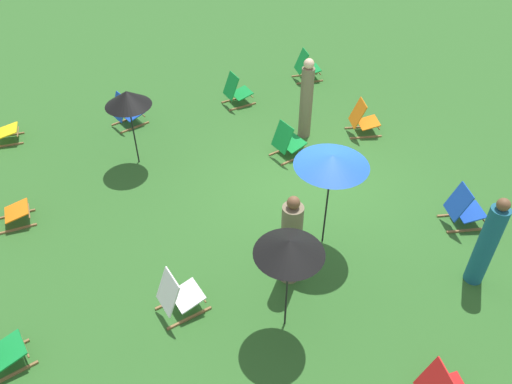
# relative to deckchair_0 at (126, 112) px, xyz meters

# --- Properties ---
(ground_plane) EXTENTS (40.00, 40.00, 0.00)m
(ground_plane) POSITION_rel_deckchair_0_xyz_m (-4.03, -2.88, -0.37)
(ground_plane) COLOR #2D6026
(deckchair_0) EXTENTS (0.68, 0.87, 0.83)m
(deckchair_0) POSITION_rel_deckchair_0_xyz_m (0.00, 0.00, 0.00)
(deckchair_0) COLOR olive
(deckchair_0) RESTS_ON ground
(deckchair_2) EXTENTS (0.65, 0.86, 0.83)m
(deckchair_2) POSITION_rel_deckchair_0_xyz_m (-5.76, -5.09, 0.00)
(deckchair_2) COLOR olive
(deckchair_2) RESTS_ON ground
(deckchair_3) EXTENTS (0.57, 0.82, 0.83)m
(deckchair_3) POSITION_rel_deckchair_0_xyz_m (0.51, -4.99, 0.00)
(deckchair_3) COLOR olive
(deckchair_3) RESTS_ON ground
(deckchair_5) EXTENTS (0.60, 0.83, 0.83)m
(deckchair_5) POSITION_rel_deckchair_0_xyz_m (-5.73, 0.30, 0.00)
(deckchair_5) COLOR olive
(deckchair_5) RESTS_ON ground
(deckchair_7) EXTENTS (0.56, 0.81, 0.83)m
(deckchair_7) POSITION_rel_deckchair_0_xyz_m (-0.04, -2.76, 0.00)
(deckchair_7) COLOR olive
(deckchair_7) RESTS_ON ground
(deckchair_10) EXTENTS (0.63, 0.85, 0.83)m
(deckchair_10) POSITION_rel_deckchair_0_xyz_m (-2.58, -3.01, 0.00)
(deckchair_10) COLOR olive
(deckchair_10) RESTS_ON ground
(deckchair_11) EXTENTS (0.65, 0.85, 0.83)m
(deckchair_11) POSITION_rel_deckchair_0_xyz_m (-2.40, -5.00, 0.00)
(deckchair_11) COLOR olive
(deckchair_11) RESTS_ON ground
(deckchair_12) EXTENTS (0.49, 0.76, 0.83)m
(deckchair_12) POSITION_rel_deckchair_0_xyz_m (-2.62, 2.70, 0.00)
(deckchair_12) COLOR olive
(deckchair_12) RESTS_ON ground
(umbrella_0) EXTENTS (0.98, 0.98, 1.81)m
(umbrella_0) POSITION_rel_deckchair_0_xyz_m (-6.57, -1.13, 1.31)
(umbrella_0) COLOR black
(umbrella_0) RESTS_ON ground
(umbrella_1) EXTENTS (1.22, 1.22, 1.91)m
(umbrella_1) POSITION_rel_deckchair_0_xyz_m (-5.21, -2.50, 1.43)
(umbrella_1) COLOR black
(umbrella_1) RESTS_ON ground
(umbrella_2) EXTENTS (0.94, 0.94, 1.72)m
(umbrella_2) POSITION_rel_deckchair_0_xyz_m (-1.57, 0.07, 1.19)
(umbrella_2) COLOR black
(umbrella_2) RESTS_ON ground
(person_0) EXTENTS (0.42, 0.42, 1.75)m
(person_0) POSITION_rel_deckchair_0_xyz_m (-6.94, -4.42, 0.46)
(person_0) COLOR #195972
(person_0) RESTS_ON ground
(person_1) EXTENTS (0.40, 0.40, 1.90)m
(person_1) POSITION_rel_deckchair_0_xyz_m (-1.96, -3.73, 0.55)
(person_1) COLOR #72664C
(person_1) RESTS_ON ground
(person_2) EXTENTS (0.45, 0.45, 1.75)m
(person_2) POSITION_rel_deckchair_0_xyz_m (-5.74, -1.58, 0.45)
(person_2) COLOR #72664C
(person_2) RESTS_ON ground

